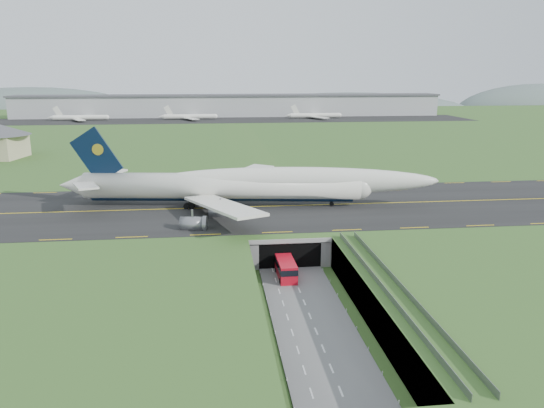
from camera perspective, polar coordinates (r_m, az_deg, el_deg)
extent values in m
plane|color=#346026|center=(95.34, 2.66, -8.66)|extent=(900.00, 900.00, 0.00)
cube|color=gray|center=(94.23, 2.68, -6.98)|extent=(800.00, 800.00, 6.00)
cube|color=slate|center=(88.52, 3.44, -10.45)|extent=(12.00, 75.00, 0.20)
cube|color=black|center=(124.51, 0.30, -0.25)|extent=(800.00, 44.00, 0.18)
cube|color=gray|center=(111.26, 1.15, -2.30)|extent=(16.00, 22.00, 1.00)
cube|color=gray|center=(111.31, -2.44, -3.65)|extent=(2.00, 22.00, 6.00)
cube|color=gray|center=(113.09, 4.67, -3.40)|extent=(2.00, 22.00, 6.00)
cube|color=black|center=(107.43, 1.50, -4.58)|extent=(12.00, 12.00, 5.00)
cube|color=#A8A8A3|center=(100.78, 1.98, -3.99)|extent=(17.00, 0.50, 0.80)
cube|color=#A8A8A3|center=(79.13, 12.87, -9.35)|extent=(3.00, 53.00, 0.50)
cube|color=gray|center=(78.41, 11.92, -8.93)|extent=(0.06, 53.00, 1.00)
cube|color=gray|center=(79.30, 13.87, -8.77)|extent=(0.06, 53.00, 1.00)
cylinder|color=#A8A8A3|center=(63.07, 19.46, -19.36)|extent=(0.90, 0.90, 5.60)
cylinder|color=#A8A8A3|center=(72.44, 15.26, -14.42)|extent=(0.90, 0.90, 5.60)
cylinder|color=#A8A8A3|center=(82.49, 12.18, -10.60)|extent=(0.90, 0.90, 5.60)
cylinder|color=#A8A8A3|center=(93.00, 9.84, -7.60)|extent=(0.90, 0.90, 5.60)
cylinder|color=white|center=(124.34, -5.43, 1.95)|extent=(64.64, 14.59, 6.06)
sphere|color=white|center=(124.82, 9.42, 1.87)|extent=(6.68, 6.68, 5.94)
cone|color=white|center=(132.99, -20.61, 1.90)|extent=(7.34, 6.59, 5.76)
ellipsoid|color=white|center=(123.29, 2.62, 2.54)|extent=(66.17, 14.32, 6.36)
ellipsoid|color=black|center=(124.53, 9.01, 2.21)|extent=(4.56, 3.19, 2.12)
cylinder|color=black|center=(124.85, -5.41, 0.89)|extent=(60.98, 10.67, 2.55)
cube|color=white|center=(139.11, -3.95, 2.86)|extent=(22.59, 26.52, 2.55)
cube|color=white|center=(137.31, -17.39, 3.11)|extent=(9.54, 10.96, 0.97)
cube|color=white|center=(109.67, -5.33, -0.18)|extent=(16.92, 28.77, 2.55)
cube|color=white|center=(124.19, -19.42, 1.86)|extent=(7.62, 11.26, 0.97)
cube|color=black|center=(129.63, -18.34, 4.98)|extent=(12.01, 2.17, 13.40)
cylinder|color=gold|center=(129.28, -18.19, 5.61)|extent=(2.72, 1.01, 2.65)
cylinder|color=slate|center=(133.83, -4.67, 1.12)|extent=(5.30, 3.75, 3.13)
cylinder|color=slate|center=(143.99, -6.05, 2.00)|extent=(5.30, 3.75, 3.13)
cylinder|color=slate|center=(116.46, -5.55, -0.84)|extent=(5.30, 3.75, 3.13)
cylinder|color=slate|center=(107.61, -8.53, -2.18)|extent=(5.30, 3.75, 3.13)
cylinder|color=black|center=(125.00, 6.43, 0.00)|extent=(1.10, 0.61, 1.04)
cube|color=black|center=(125.80, -7.32, 0.13)|extent=(6.51, 7.33, 1.33)
cube|color=red|center=(97.43, 1.52, -6.98)|extent=(3.15, 8.18, 3.25)
cube|color=black|center=(97.20, 1.52, -6.63)|extent=(3.22, 8.29, 1.08)
cube|color=black|center=(97.93, 1.51, -7.72)|extent=(2.93, 7.63, 0.54)
cylinder|color=black|center=(95.20, 0.92, -8.29)|extent=(0.39, 0.98, 0.98)
cylinder|color=black|center=(100.19, 0.47, -7.13)|extent=(0.39, 0.98, 0.98)
cylinder|color=black|center=(95.61, 2.61, -8.21)|extent=(0.39, 0.98, 0.98)
cylinder|color=black|center=(100.59, 2.08, -7.05)|extent=(0.39, 0.98, 0.98)
cube|color=#B2B2B2|center=(387.82, -4.43, 10.48)|extent=(300.00, 22.00, 15.00)
cube|color=#4C4C51|center=(387.45, -4.45, 11.59)|extent=(302.00, 24.00, 1.20)
cube|color=black|center=(358.45, -4.23, 9.02)|extent=(320.00, 50.00, 0.08)
cylinder|color=white|center=(372.88, -19.93, 8.74)|extent=(34.00, 3.20, 3.20)
cylinder|color=white|center=(363.27, -8.84, 9.28)|extent=(34.00, 3.20, 3.20)
cylinder|color=white|center=(369.84, 4.66, 9.48)|extent=(34.00, 3.20, 3.20)
ellipsoid|color=#51625D|center=(544.31, -24.47, 8.43)|extent=(220.00, 77.00, 56.00)
ellipsoid|color=#51625D|center=(535.57, 8.17, 9.45)|extent=(260.00, 91.00, 44.00)
ellipsoid|color=#51625D|center=(616.88, 26.68, 8.70)|extent=(180.00, 63.00, 60.00)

